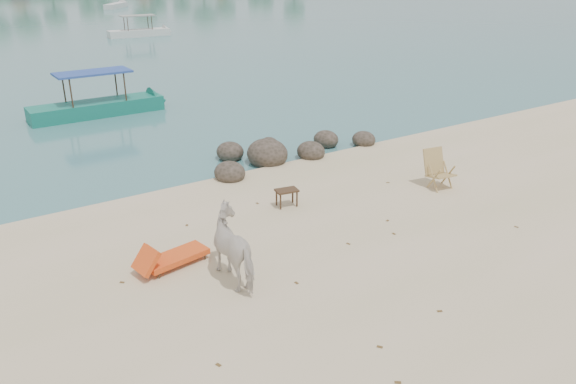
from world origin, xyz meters
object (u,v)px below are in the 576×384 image
Objects in this scene: cow at (238,248)px; boat_near at (93,79)px; deck_chair at (441,171)px; boulders at (280,153)px; side_table at (287,199)px; lounge_chair at (176,255)px.

boat_near is (1.26, 14.51, 0.75)m from cow.
deck_chair is 0.18× the size of boat_near.
cow reaches higher than boulders.
lounge_chair reaches higher than side_table.
side_table is 4.46m from deck_chair.
cow is at bearing -161.60° from deck_chair.
cow is 1.57× the size of deck_chair.
side_table is 0.33× the size of lounge_chair.
boulders is 3.66× the size of lounge_chair.
cow is at bearing -128.22° from side_table.
boat_near reaches higher than side_table.
cow is 3.68m from side_table.
boulders is at bearing 29.90° from lounge_chair.
boulders is at bearing 70.24° from side_table.
boat_near is (-5.72, 13.36, 0.92)m from deck_chair.
boulders is at bearing -130.18° from cow.
deck_chair reaches higher than lounge_chair.
lounge_chair is 1.60× the size of deck_chair.
boat_near is (2.10, 13.32, 1.20)m from lounge_chair.
side_table is at bearing 9.19° from lounge_chair.
boulders is at bearing -69.90° from boat_near.
cow is 0.98× the size of lounge_chair.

